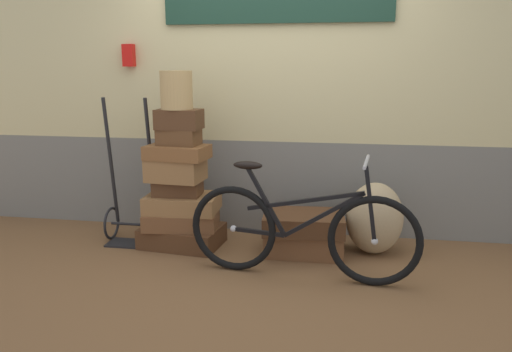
{
  "coord_description": "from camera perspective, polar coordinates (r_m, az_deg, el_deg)",
  "views": [
    {
      "loc": [
        0.64,
        -3.73,
        1.54
      ],
      "look_at": [
        -0.01,
        0.13,
        0.67
      ],
      "focal_mm": 34.92,
      "sensor_mm": 36.0,
      "label": 1
    }
  ],
  "objects": [
    {
      "name": "suitcase_4",
      "position": [
        4.27,
        -9.16,
        0.75
      ],
      "size": [
        0.48,
        0.36,
        0.19
      ],
      "primitive_type": "cube",
      "rotation": [
        0.0,
        0.0,
        -0.09
      ],
      "color": "olive",
      "rests_on": "suitcase_3"
    },
    {
      "name": "ground",
      "position": [
        4.09,
        -0.11,
        -10.02
      ],
      "size": [
        9.23,
        5.2,
        0.06
      ],
      "primitive_type": "cube",
      "color": "brown"
    },
    {
      "name": "station_building",
      "position": [
        4.62,
        1.81,
        11.92
      ],
      "size": [
        7.23,
        0.74,
        2.98
      ],
      "color": "slate",
      "rests_on": "ground"
    },
    {
      "name": "suitcase_3",
      "position": [
        4.31,
        -8.95,
        -1.32
      ],
      "size": [
        0.4,
        0.26,
        0.13
      ],
      "primitive_type": "cube",
      "rotation": [
        0.0,
        0.0,
        0.03
      ],
      "color": "#4C2D19",
      "rests_on": "suitcase_2"
    },
    {
      "name": "suitcase_9",
      "position": [
        4.15,
        5.47,
        -5.32
      ],
      "size": [
        0.69,
        0.49,
        0.15
      ],
      "primitive_type": "cube",
      "rotation": [
        0.0,
        0.0,
        0.07
      ],
      "color": "#4C2D19",
      "rests_on": "suitcase_8"
    },
    {
      "name": "suitcase_5",
      "position": [
        4.21,
        -9.0,
        2.72
      ],
      "size": [
        0.54,
        0.37,
        0.11
      ],
      "primitive_type": "cube",
      "rotation": [
        0.0,
        0.0,
        -0.11
      ],
      "color": "brown",
      "rests_on": "suitcase_4"
    },
    {
      "name": "suitcase_6",
      "position": [
        4.21,
        -8.82,
        4.42
      ],
      "size": [
        0.36,
        0.25,
        0.13
      ],
      "primitive_type": "cube",
      "rotation": [
        0.0,
        0.0,
        -0.11
      ],
      "color": "brown",
      "rests_on": "suitcase_5"
    },
    {
      "name": "burlap_sack",
      "position": [
        4.26,
        13.42,
        -4.74
      ],
      "size": [
        0.47,
        0.4,
        0.6
      ],
      "primitive_type": "ellipsoid",
      "color": "tan",
      "rests_on": "ground"
    },
    {
      "name": "suitcase_7",
      "position": [
        4.19,
        -8.8,
        6.44
      ],
      "size": [
        0.38,
        0.26,
        0.16
      ],
      "primitive_type": "cube",
      "rotation": [
        0.0,
        0.0,
        -0.05
      ],
      "color": "#4C2D19",
      "rests_on": "suitcase_6"
    },
    {
      "name": "suitcase_2",
      "position": [
        4.34,
        -8.4,
        -3.08
      ],
      "size": [
        0.62,
        0.43,
        0.15
      ],
      "primitive_type": "cube",
      "rotation": [
        0.0,
        0.0,
        0.03
      ],
      "color": "olive",
      "rests_on": "suitcase_1"
    },
    {
      "name": "luggage_trolley",
      "position": [
        4.56,
        -13.96,
        -3.81
      ],
      "size": [
        0.46,
        0.37,
        1.28
      ],
      "color": "black",
      "rests_on": "ground"
    },
    {
      "name": "bicycle",
      "position": [
        3.67,
        5.13,
        -6.36
      ],
      "size": [
        1.7,
        0.46,
        0.91
      ],
      "color": "black",
      "rests_on": "ground"
    },
    {
      "name": "wicker_basket",
      "position": [
        4.18,
        -9.1,
        9.7
      ],
      "size": [
        0.26,
        0.26,
        0.31
      ],
      "primitive_type": "cylinder",
      "color": "tan",
      "rests_on": "suitcase_7"
    },
    {
      "name": "suitcase_0",
      "position": [
        4.43,
        -8.43,
        -6.76
      ],
      "size": [
        0.72,
        0.54,
        0.17
      ],
      "primitive_type": "cube",
      "rotation": [
        0.0,
        0.0,
        -0.12
      ],
      "color": "#4C2D19",
      "rests_on": "ground"
    },
    {
      "name": "suitcase_8",
      "position": [
        4.25,
        5.64,
        -7.36
      ],
      "size": [
        0.65,
        0.48,
        0.2
      ],
      "primitive_type": "cube",
      "rotation": [
        0.0,
        0.0,
        0.0
      ],
      "color": "brown",
      "rests_on": "ground"
    },
    {
      "name": "suitcase_1",
      "position": [
        4.37,
        -8.51,
        -4.9
      ],
      "size": [
        0.66,
        0.47,
        0.14
      ],
      "primitive_type": "cube",
      "rotation": [
        0.0,
        0.0,
        0.11
      ],
      "color": "brown",
      "rests_on": "suitcase_0"
    }
  ]
}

